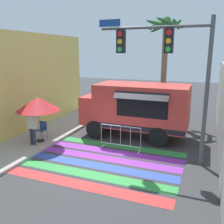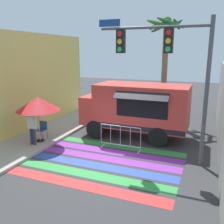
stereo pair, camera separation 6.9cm
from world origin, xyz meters
name	(u,v)px [view 2 (the right image)]	position (x,y,z in m)	size (l,w,h in m)	color
ground_plane	(101,162)	(0.00, 0.00, 0.00)	(60.00, 60.00, 0.00)	#38383A
sidewalk_left	(4,144)	(-5.10, 0.00, 0.06)	(4.40, 16.00, 0.12)	#A8A59E
concrete_wall_right	(224,112)	(4.54, 3.00, 1.85)	(0.20, 16.00, 3.69)	gray
crosswalk_painted	(101,162)	(0.00, 0.03, 0.00)	(6.40, 4.36, 0.01)	red
food_truck	(134,107)	(0.30, 3.60, 1.60)	(5.43, 2.70, 2.77)	#D13D33
traffic_signal_pole	(168,60)	(2.32, 1.26, 4.08)	(4.41, 0.29, 5.63)	#515456
patio_umbrella	(38,104)	(-3.60, 0.85, 1.98)	(2.05, 2.05, 2.18)	black
folding_chair	(42,128)	(-3.79, 1.30, 0.64)	(0.42, 0.42, 0.86)	#4C4C51
vendor_person	(32,125)	(-3.64, 0.36, 1.09)	(0.53, 0.22, 1.70)	#2D3347
barricade_front	(120,138)	(0.27, 1.61, 0.56)	(1.93, 0.44, 1.13)	#B7BABF
palm_tree	(165,50)	(1.02, 7.61, 4.48)	(2.43, 2.45, 6.46)	#7A664C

